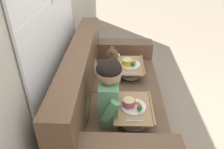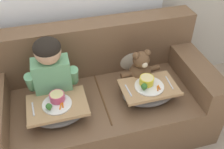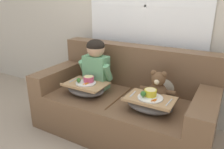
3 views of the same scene
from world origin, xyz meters
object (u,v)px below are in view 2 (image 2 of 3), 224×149
(child_figure, at_px, (51,68))
(lap_tray_child, at_px, (58,109))
(teddy_bear, at_px, (141,70))
(throw_pillow_behind_child, at_px, (51,67))
(couch, at_px, (99,97))
(lap_tray_teddy, at_px, (148,91))
(throw_pillow_behind_teddy, at_px, (132,54))

(child_figure, height_order, lap_tray_child, child_figure)
(child_figure, height_order, teddy_bear, child_figure)
(child_figure, xyz_separation_m, teddy_bear, (0.77, -0.00, -0.18))
(throw_pillow_behind_child, distance_m, lap_tray_child, 0.47)
(couch, bearing_deg, teddy_bear, -2.33)
(throw_pillow_behind_child, distance_m, lap_tray_teddy, 0.90)
(couch, relative_size, lap_tray_child, 4.22)
(throw_pillow_behind_child, distance_m, teddy_bear, 0.81)
(throw_pillow_behind_teddy, relative_size, lap_tray_teddy, 0.75)
(child_figure, distance_m, lap_tray_child, 0.33)
(couch, xyz_separation_m, lap_tray_teddy, (0.39, -0.23, 0.19))
(child_figure, relative_size, lap_tray_teddy, 1.26)
(lap_tray_child, xyz_separation_m, lap_tray_teddy, (0.77, -0.00, 0.00))
(teddy_bear, relative_size, lap_tray_child, 0.80)
(lap_tray_child, bearing_deg, child_figure, 90.01)
(throw_pillow_behind_teddy, distance_m, lap_tray_teddy, 0.47)
(lap_tray_teddy, bearing_deg, throw_pillow_behind_teddy, 89.86)
(couch, bearing_deg, lap_tray_child, -149.64)
(teddy_bear, distance_m, lap_tray_child, 0.81)
(throw_pillow_behind_child, height_order, child_figure, child_figure)
(teddy_bear, bearing_deg, couch, 177.67)
(teddy_bear, bearing_deg, throw_pillow_behind_child, 162.31)
(throw_pillow_behind_teddy, height_order, teddy_bear, teddy_bear)
(lap_tray_child, distance_m, lap_tray_teddy, 0.77)
(teddy_bear, xyz_separation_m, lap_tray_teddy, (-0.00, -0.21, -0.07))
(teddy_bear, height_order, lap_tray_child, teddy_bear)
(child_figure, distance_m, teddy_bear, 0.80)
(teddy_bear, distance_m, lap_tray_teddy, 0.22)
(throw_pillow_behind_teddy, xyz_separation_m, lap_tray_teddy, (-0.00, -0.46, -0.08))
(throw_pillow_behind_teddy, bearing_deg, couch, -149.14)
(couch, distance_m, lap_tray_child, 0.48)
(throw_pillow_behind_teddy, xyz_separation_m, child_figure, (-0.77, -0.24, 0.17))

